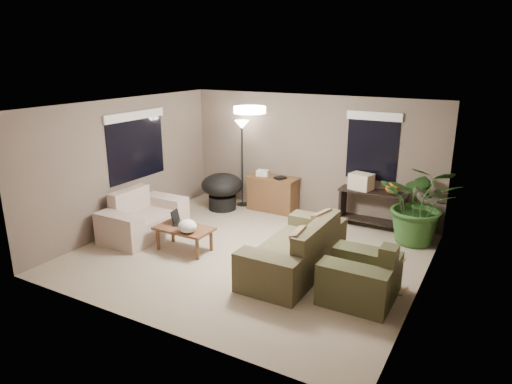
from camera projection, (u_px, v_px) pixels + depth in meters
The scene contains 20 objects.
room_shell at pixel (250, 183), 7.44m from camera, with size 5.50×5.50×5.50m.
main_sofa at pixel (297, 253), 7.12m from camera, with size 0.95×2.20×0.85m.
throw_pillows at pixel (313, 235), 6.90m from camera, with size 0.32×1.38×0.47m.
loveseat at pixel (143, 220), 8.54m from camera, with size 0.90×1.60×0.85m.
armchair at pixel (361, 278), 6.30m from camera, with size 0.95×1.00×0.85m.
coffee_table at pixel (184, 231), 7.84m from camera, with size 1.00×0.55×0.42m.
laptop at pixel (180, 221), 7.97m from camera, with size 0.41×0.33×0.24m.
plastic_bag at pixel (188, 226), 7.57m from camera, with size 0.32×0.29×0.22m, color white.
desk at pixel (273, 194), 9.88m from camera, with size 1.10×0.50×0.75m.
desk_papers at pixel (266, 174), 9.82m from camera, with size 0.72×0.31×0.12m.
console_table at pixel (372, 206), 8.86m from camera, with size 1.30×0.40×0.75m.
pumpkin at pixel (392, 188), 8.58m from camera, with size 0.25×0.25×0.21m, color orange.
cardboard_box at pixel (361, 181), 8.84m from camera, with size 0.42×0.31×0.31m, color beige.
papasan_chair at pixel (222, 189), 9.94m from camera, with size 1.15×1.15×0.80m.
floor_lamp at pixel (242, 135), 9.88m from camera, with size 0.32×0.32×1.91m.
ceiling_fixture at pixel (250, 110), 7.10m from camera, with size 0.50×0.50×0.10m, color white.
houseplant at pixel (420, 213), 8.08m from camera, with size 1.34×1.49×1.16m, color #2D5923.
cat_scratching_post at pixel (395, 276), 6.56m from camera, with size 0.32×0.32×0.50m.
window_left at pixel (136, 134), 8.82m from camera, with size 0.05×1.56×1.33m.
window_back at pixel (373, 135), 8.74m from camera, with size 1.06×0.05×1.33m.
Camera 1 is at (3.60, -6.20, 3.26)m, focal length 32.00 mm.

